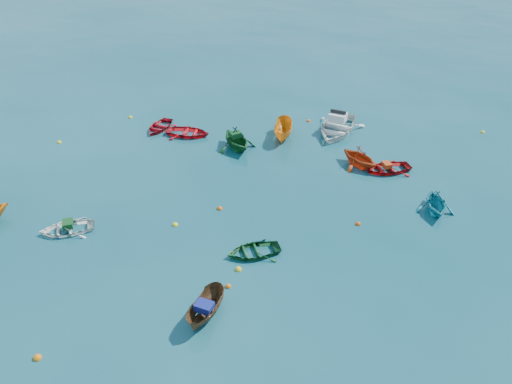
% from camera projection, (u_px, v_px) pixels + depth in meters
% --- Properties ---
extents(ground, '(160.00, 160.00, 0.00)m').
position_uv_depth(ground, '(225.00, 249.00, 25.65)').
color(ground, '#0A424E').
rests_on(ground, ground).
extents(dinghy_white_near, '(3.47, 3.26, 0.59)m').
position_uv_depth(dinghy_white_near, '(68.00, 231.00, 26.91)').
color(dinghy_white_near, white).
rests_on(dinghy_white_near, ground).
extents(sampan_brown_mid, '(1.23, 2.84, 1.07)m').
position_uv_depth(sampan_brown_mid, '(207.00, 316.00, 21.83)').
color(sampan_brown_mid, brown).
rests_on(sampan_brown_mid, ground).
extents(dinghy_green_e, '(3.39, 3.18, 0.57)m').
position_uv_depth(dinghy_green_e, '(253.00, 254.00, 25.34)').
color(dinghy_green_e, '#114C22').
rests_on(dinghy_green_e, ground).
extents(dinghy_cyan_se, '(2.74, 3.00, 1.34)m').
position_uv_depth(dinghy_cyan_se, '(434.00, 211.00, 28.48)').
color(dinghy_cyan_se, teal).
rests_on(dinghy_cyan_se, ground).
extents(dinghy_red_nw, '(3.44, 2.64, 0.66)m').
position_uv_depth(dinghy_red_nw, '(188.00, 135.00, 36.47)').
color(dinghy_red_nw, red).
rests_on(dinghy_red_nw, ground).
extents(sampan_orange_n, '(1.85, 3.52, 1.29)m').
position_uv_depth(sampan_orange_n, '(283.00, 137.00, 36.16)').
color(sampan_orange_n, orange).
rests_on(sampan_orange_n, ground).
extents(dinghy_green_n, '(4.13, 4.12, 1.65)m').
position_uv_depth(dinghy_green_n, '(236.00, 148.00, 34.80)').
color(dinghy_green_n, '#125120').
rests_on(dinghy_green_n, ground).
extents(dinghy_red_ne, '(3.70, 3.43, 0.63)m').
position_uv_depth(dinghy_red_ne, '(387.00, 171.00, 32.21)').
color(dinghy_red_ne, '#AF0E10').
rests_on(dinghy_red_ne, ground).
extents(dinghy_red_far, '(2.09, 2.87, 0.58)m').
position_uv_depth(dinghy_red_far, '(160.00, 129.00, 37.33)').
color(dinghy_red_far, '#B20E1A').
rests_on(dinghy_red_far, ground).
extents(dinghy_orange_far, '(3.69, 3.57, 1.48)m').
position_uv_depth(dinghy_orange_far, '(358.00, 166.00, 32.77)').
color(dinghy_orange_far, '#BB3911').
rests_on(dinghy_orange_far, ground).
extents(motorboat_white, '(3.98, 5.24, 1.62)m').
position_uv_depth(motorboat_white, '(336.00, 132.00, 36.95)').
color(motorboat_white, silver).
rests_on(motorboat_white, ground).
extents(tarp_green_a, '(0.81, 0.85, 0.33)m').
position_uv_depth(tarp_green_a, '(68.00, 224.00, 26.68)').
color(tarp_green_a, '#11461A').
rests_on(tarp_green_a, dinghy_white_near).
extents(tarp_blue_a, '(0.79, 0.62, 0.36)m').
position_uv_depth(tarp_blue_a, '(204.00, 307.00, 21.32)').
color(tarp_blue_a, navy).
rests_on(tarp_blue_a, sampan_brown_mid).
extents(tarp_green_b, '(0.92, 0.93, 0.36)m').
position_uv_depth(tarp_green_b, '(235.00, 135.00, 34.32)').
color(tarp_green_b, '#10421B').
rests_on(tarp_green_b, dinghy_green_n).
extents(tarp_orange_b, '(0.74, 0.78, 0.30)m').
position_uv_depth(tarp_orange_b, '(387.00, 165.00, 31.93)').
color(tarp_orange_b, '#C63E14').
rests_on(tarp_orange_b, dinghy_red_ne).
extents(buoy_or_a, '(0.35, 0.35, 0.35)m').
position_uv_depth(buoy_or_a, '(38.00, 358.00, 19.96)').
color(buoy_or_a, orange).
rests_on(buoy_or_a, ground).
extents(buoy_ye_a, '(0.34, 0.34, 0.34)m').
position_uv_depth(buoy_ye_a, '(238.00, 270.00, 24.33)').
color(buoy_ye_a, yellow).
rests_on(buoy_ye_a, ground).
extents(buoy_or_b, '(0.29, 0.29, 0.29)m').
position_uv_depth(buoy_or_b, '(228.00, 287.00, 23.35)').
color(buoy_or_b, '#D4600B').
rests_on(buoy_or_b, ground).
extents(buoy_ye_b, '(0.32, 0.32, 0.32)m').
position_uv_depth(buoy_ye_b, '(59.00, 143.00, 35.49)').
color(buoy_ye_b, yellow).
rests_on(buoy_ye_b, ground).
extents(buoy_or_c, '(0.33, 0.33, 0.33)m').
position_uv_depth(buoy_or_c, '(220.00, 209.00, 28.64)').
color(buoy_or_c, '#E0540C').
rests_on(buoy_or_c, ground).
extents(buoy_ye_c, '(0.32, 0.32, 0.32)m').
position_uv_depth(buoy_ye_c, '(175.00, 225.00, 27.35)').
color(buoy_ye_c, yellow).
rests_on(buoy_ye_c, ground).
extents(buoy_or_d, '(0.31, 0.31, 0.31)m').
position_uv_depth(buoy_or_d, '(358.00, 224.00, 27.40)').
color(buoy_or_d, '#D6450B').
rests_on(buoy_or_d, ground).
extents(buoy_ye_d, '(0.32, 0.32, 0.32)m').
position_uv_depth(buoy_ye_d, '(130.00, 118.00, 38.99)').
color(buoy_ye_d, yellow).
rests_on(buoy_ye_d, ground).
extents(buoy_or_e, '(0.32, 0.32, 0.32)m').
position_uv_depth(buoy_or_e, '(309.00, 121.00, 38.45)').
color(buoy_or_e, '#FF530D').
rests_on(buoy_or_e, ground).
extents(buoy_ye_e, '(0.30, 0.30, 0.30)m').
position_uv_depth(buoy_ye_e, '(483.00, 133.00, 36.83)').
color(buoy_ye_e, yellow).
rests_on(buoy_ye_e, ground).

